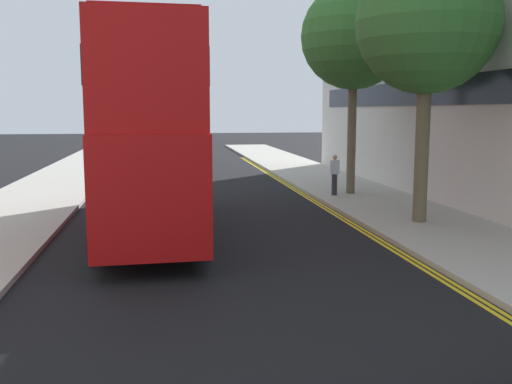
% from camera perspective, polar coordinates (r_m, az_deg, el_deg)
% --- Properties ---
extents(sidewalk_right, '(4.00, 80.00, 0.14)m').
position_cam_1_polar(sidewalk_right, '(19.01, 15.73, -2.68)').
color(sidewalk_right, '#ADA89E').
rests_on(sidewalk_right, ground).
extents(kerb_line_outer, '(0.10, 56.00, 0.01)m').
position_cam_1_polar(kerb_line_outer, '(16.41, 11.94, -4.47)').
color(kerb_line_outer, yellow).
rests_on(kerb_line_outer, ground).
extents(kerb_line_inner, '(0.10, 56.00, 0.01)m').
position_cam_1_polar(kerb_line_inner, '(16.36, 11.41, -4.49)').
color(kerb_line_inner, yellow).
rests_on(kerb_line_inner, ground).
extents(double_decker_bus_away, '(3.14, 10.90, 5.64)m').
position_cam_1_polar(double_decker_bus_away, '(16.96, -10.87, 6.28)').
color(double_decker_bus_away, '#B20F0F').
rests_on(double_decker_bus_away, ground).
extents(pedestrian_far, '(0.34, 0.22, 1.62)m').
position_cam_1_polar(pedestrian_far, '(23.31, 7.76, 1.76)').
color(pedestrian_far, '#2D2D38').
rests_on(pedestrian_far, sidewalk_right).
extents(street_tree_near, '(4.20, 4.20, 8.04)m').
position_cam_1_polar(street_tree_near, '(18.29, 16.52, 15.68)').
color(street_tree_near, '#6B6047').
rests_on(street_tree_near, sidewalk_right).
extents(street_tree_mid, '(4.20, 4.20, 8.39)m').
position_cam_1_polar(street_tree_mid, '(23.99, 9.63, 14.84)').
color(street_tree_mid, '#6B6047').
rests_on(street_tree_mid, sidewalk_right).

